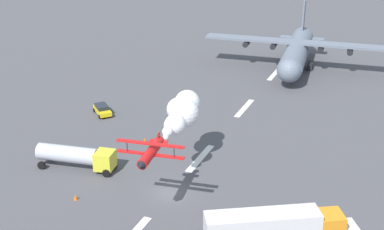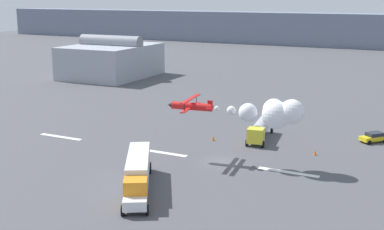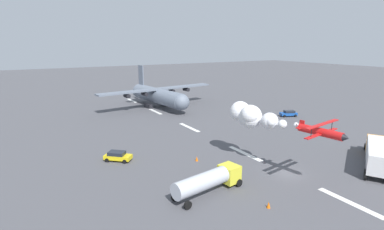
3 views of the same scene
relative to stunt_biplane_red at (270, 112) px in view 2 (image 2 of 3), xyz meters
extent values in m
plane|color=#4C4C51|center=(-6.17, -1.27, -7.29)|extent=(440.00, 440.00, 0.00)
cube|color=white|center=(-34.23, -1.27, -7.29)|extent=(8.00, 0.90, 0.01)
cube|color=white|center=(-15.52, -1.27, -7.29)|extent=(8.00, 0.90, 0.01)
cube|color=white|center=(3.19, -1.27, -7.29)|extent=(8.00, 0.90, 0.01)
cylinder|color=red|center=(-10.59, -1.42, 0.02)|extent=(5.80, 1.87, 1.05)
cube|color=red|center=(-10.79, -1.45, -0.13)|extent=(1.60, 7.16, 0.12)
cube|color=red|center=(-10.79, -1.45, 1.08)|extent=(1.60, 7.16, 0.12)
cylinder|color=black|center=(-10.43, -3.92, 0.48)|extent=(0.08, 0.08, 1.21)
cylinder|color=black|center=(-11.16, 1.03, 0.48)|extent=(0.08, 0.08, 1.21)
cube|color=red|center=(-8.05, -1.04, 0.47)|extent=(0.71, 0.20, 1.10)
cube|color=red|center=(-8.05, -1.04, 0.07)|extent=(0.88, 2.07, 0.08)
cone|color=black|center=(-13.77, -1.88, 0.02)|extent=(0.82, 0.98, 0.89)
sphere|color=white|center=(-6.92, -1.28, 0.08)|extent=(0.70, 0.70, 0.70)
sphere|color=white|center=(-5.09, -0.67, -0.14)|extent=(1.23, 1.23, 1.23)
sphere|color=white|center=(-3.39, -0.17, -0.10)|extent=(1.48, 1.48, 1.48)
sphere|color=white|center=(-2.77, -0.54, -0.21)|extent=(2.50, 2.50, 2.50)
sphere|color=white|center=(0.42, 0.46, 0.29)|extent=(2.92, 2.92, 2.92)
sphere|color=white|center=(0.90, -0.04, -0.26)|extent=(3.70, 3.70, 3.70)
sphere|color=white|center=(2.84, 0.38, 0.27)|extent=(3.24, 3.24, 3.24)
cube|color=silver|center=(-7.20, -21.20, -6.19)|extent=(2.97, 2.64, 1.10)
cube|color=orange|center=(-8.21, -19.47, -5.44)|extent=(3.37, 3.33, 2.60)
cube|color=silver|center=(-11.58, -13.65, -4.99)|extent=(7.71, 10.83, 2.80)
cylinder|color=black|center=(-6.02, -20.75, -6.74)|extent=(0.85, 1.13, 1.10)
cylinder|color=black|center=(-12.38, -9.79, -6.74)|extent=(0.85, 1.13, 1.10)
cylinder|color=black|center=(-12.98, -8.75, -6.74)|extent=(0.85, 1.13, 1.10)
cylinder|color=black|center=(-8.18, -22.00, -6.74)|extent=(0.85, 1.13, 1.10)
cylinder|color=black|center=(-14.54, -11.04, -6.74)|extent=(0.85, 1.13, 1.10)
cylinder|color=black|center=(-15.14, -10.01, -6.74)|extent=(0.85, 1.13, 1.10)
cube|color=yellow|center=(-4.68, 8.11, -5.69)|extent=(2.73, 2.56, 2.20)
cylinder|color=#B7BCC6|center=(-5.49, 12.98, -5.44)|extent=(3.33, 7.92, 2.10)
cylinder|color=black|center=(-3.39, 7.71, -6.79)|extent=(0.48, 1.04, 1.00)
cylinder|color=black|center=(-4.80, 16.18, -6.79)|extent=(0.48, 1.04, 1.00)
cylinder|color=black|center=(-5.76, 7.32, -6.79)|extent=(0.48, 1.04, 1.00)
cylinder|color=black|center=(-7.17, 15.78, -6.79)|extent=(0.48, 1.04, 1.00)
cube|color=yellow|center=(10.86, 18.18, -6.65)|extent=(4.15, 4.34, 0.65)
cube|color=#1E232D|center=(11.00, 18.33, -6.05)|extent=(2.92, 2.99, 0.55)
cylinder|color=black|center=(10.56, 16.48, -6.97)|extent=(0.59, 0.62, 0.64)
cylinder|color=black|center=(9.21, 17.68, -6.97)|extent=(0.59, 0.62, 0.64)
cylinder|color=black|center=(11.17, 19.88, -6.97)|extent=(0.59, 0.62, 0.64)
cube|color=#9EA3AD|center=(-63.32, 53.60, -2.94)|extent=(20.21, 25.99, 8.70)
cylinder|color=gray|center=(-63.32, 53.60, 2.31)|extent=(18.65, 4.09, 3.60)
cone|color=orange|center=(-11.55, 7.77, -6.92)|extent=(0.44, 0.44, 0.75)
cone|color=orange|center=(4.48, 7.48, -6.92)|extent=(0.44, 0.44, 0.75)
camera|label=1|loc=(-53.14, -23.94, 24.32)|focal=49.38mm
camera|label=2|loc=(20.66, -63.16, 14.97)|focal=48.56mm
camera|label=3|loc=(-33.48, 30.77, 10.80)|focal=28.08mm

